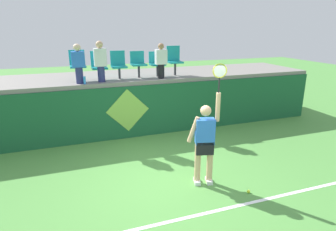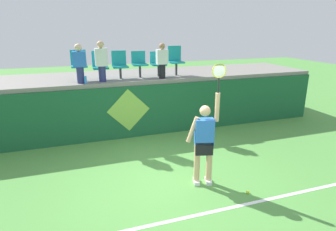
% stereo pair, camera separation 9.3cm
% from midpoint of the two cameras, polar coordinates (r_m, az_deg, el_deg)
% --- Properties ---
extents(ground_plane, '(40.00, 40.00, 0.00)m').
position_cam_midpoint_polar(ground_plane, '(6.38, -0.22, -13.06)').
color(ground_plane, '#519342').
extents(court_back_wall, '(12.51, 0.20, 1.56)m').
position_cam_midpoint_polar(court_back_wall, '(8.66, -6.67, 0.85)').
color(court_back_wall, '#195633').
rests_on(court_back_wall, ground_plane).
extents(spectator_platform, '(12.51, 2.46, 0.12)m').
position_cam_midpoint_polar(spectator_platform, '(9.60, -8.48, 7.57)').
color(spectator_platform, gray).
rests_on(spectator_platform, court_back_wall).
extents(court_baseline_stripe, '(11.26, 0.08, 0.01)m').
position_cam_midpoint_polar(court_baseline_stripe, '(5.42, 4.36, -19.23)').
color(court_baseline_stripe, white).
rests_on(court_baseline_stripe, ground_plane).
extents(tennis_player, '(0.74, 0.35, 2.54)m').
position_cam_midpoint_polar(tennis_player, '(5.98, 6.86, -4.89)').
color(tennis_player, white).
rests_on(tennis_player, ground_plane).
extents(tennis_ball, '(0.07, 0.07, 0.07)m').
position_cam_midpoint_polar(tennis_ball, '(6.22, 15.19, -14.28)').
color(tennis_ball, '#D1E533').
rests_on(tennis_ball, ground_plane).
extents(water_bottle, '(0.07, 0.07, 0.21)m').
position_cam_midpoint_polar(water_bottle, '(8.30, -16.46, 6.68)').
color(water_bottle, '#338CE5').
rests_on(water_bottle, spectator_platform).
extents(stadium_chair_0, '(0.44, 0.42, 0.88)m').
position_cam_midpoint_polar(stadium_chair_0, '(8.84, -17.71, 9.75)').
color(stadium_chair_0, '#38383D').
rests_on(stadium_chair_0, spectator_platform).
extents(stadium_chair_1, '(0.44, 0.42, 0.83)m').
position_cam_midpoint_polar(stadium_chair_1, '(8.90, -13.77, 9.75)').
color(stadium_chair_1, '#38383D').
rests_on(stadium_chair_1, spectator_platform).
extents(stadium_chair_2, '(0.44, 0.42, 0.82)m').
position_cam_midpoint_polar(stadium_chair_2, '(8.97, -10.04, 10.04)').
color(stadium_chair_2, '#38383D').
rests_on(stadium_chair_2, spectator_platform).
extents(stadium_chair_3, '(0.44, 0.42, 0.79)m').
position_cam_midpoint_polar(stadium_chair_3, '(9.08, -6.22, 10.36)').
color(stadium_chair_3, '#38383D').
rests_on(stadium_chair_3, spectator_platform).
extents(stadium_chair_4, '(0.44, 0.42, 0.76)m').
position_cam_midpoint_polar(stadium_chair_4, '(9.24, -2.54, 10.44)').
color(stadium_chair_4, '#38383D').
rests_on(stadium_chair_4, spectator_platform).
extents(stadium_chair_5, '(0.44, 0.42, 0.92)m').
position_cam_midpoint_polar(stadium_chair_5, '(9.43, 0.96, 11.09)').
color(stadium_chair_5, '#38383D').
rests_on(stadium_chair_5, spectator_platform).
extents(spectator_0, '(0.34, 0.20, 1.08)m').
position_cam_midpoint_polar(spectator_0, '(8.38, -17.61, 9.88)').
color(spectator_0, navy).
rests_on(spectator_0, spectator_platform).
extents(spectator_1, '(0.34, 0.20, 1.14)m').
position_cam_midpoint_polar(spectator_1, '(8.46, -13.52, 10.49)').
color(spectator_1, navy).
rests_on(spectator_1, spectator_platform).
extents(spectator_2, '(0.34, 0.20, 1.05)m').
position_cam_midpoint_polar(spectator_2, '(8.81, -1.69, 10.84)').
color(spectator_2, black).
rests_on(spectator_2, spectator_platform).
extents(wall_signage_mount, '(1.27, 0.01, 1.50)m').
position_cam_midpoint_polar(wall_signage_mount, '(8.77, -8.01, -4.38)').
color(wall_signage_mount, '#195633').
rests_on(wall_signage_mount, ground_plane).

